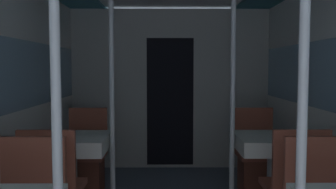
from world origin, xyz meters
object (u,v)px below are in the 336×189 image
(support_pole_left_0, at_px, (57,132))
(support_pole_right_0, at_px, (302,132))
(dining_table_left_1, at_px, (72,147))
(chair_left_far_1, at_px, (86,167))
(dining_table_right_1, at_px, (272,147))
(support_pole_left_1, at_px, (112,99))
(chair_right_far_1, at_px, (257,167))
(support_pole_right_1, at_px, (233,99))

(support_pole_left_0, xyz_separation_m, support_pole_right_0, (1.14, 0.00, 0.00))
(dining_table_left_1, height_order, chair_left_far_1, chair_left_far_1)
(chair_left_far_1, xyz_separation_m, support_pole_right_0, (1.52, -2.38, 0.81))
(dining_table_right_1, bearing_deg, support_pole_left_1, 180.00)
(chair_left_far_1, height_order, dining_table_right_1, chair_left_far_1)
(chair_left_far_1, distance_m, chair_right_far_1, 1.91)
(chair_right_far_1, bearing_deg, dining_table_right_1, 90.00)
(dining_table_left_1, height_order, support_pole_right_1, support_pole_right_1)
(support_pole_right_1, bearing_deg, dining_table_right_1, 0.00)
(dining_table_left_1, distance_m, dining_table_right_1, 1.91)
(support_pole_left_1, xyz_separation_m, chair_right_far_1, (1.52, 0.59, -0.81))
(support_pole_left_1, xyz_separation_m, dining_table_right_1, (1.52, 0.00, -0.45))
(dining_table_right_1, xyz_separation_m, support_pole_right_1, (-0.38, 0.00, 0.45))
(support_pole_left_0, bearing_deg, dining_table_right_1, 49.67)
(dining_table_right_1, bearing_deg, support_pole_right_0, -102.12)
(support_pole_right_0, relative_size, dining_table_right_1, 2.94)
(chair_left_far_1, xyz_separation_m, support_pole_right_1, (1.52, -0.59, 0.81))
(support_pole_right_0, bearing_deg, chair_right_far_1, 80.82)
(dining_table_left_1, distance_m, chair_left_far_1, 0.69)
(chair_right_far_1, bearing_deg, support_pole_right_0, 80.82)
(support_pole_right_0, relative_size, chair_right_far_1, 2.35)
(chair_left_far_1, height_order, support_pole_left_1, support_pole_left_1)
(support_pole_right_1, bearing_deg, support_pole_left_1, 180.00)
(dining_table_left_1, xyz_separation_m, support_pole_right_1, (1.52, 0.00, 0.45))
(support_pole_right_0, bearing_deg, support_pole_left_1, 122.39)
(dining_table_left_1, relative_size, chair_right_far_1, 0.80)
(chair_left_far_1, relative_size, support_pole_left_1, 0.43)
(dining_table_left_1, relative_size, support_pole_left_1, 0.34)
(chair_right_far_1, height_order, support_pole_right_1, support_pole_right_1)
(support_pole_right_0, xyz_separation_m, dining_table_right_1, (0.38, 1.79, -0.45))
(support_pole_left_1, height_order, chair_right_far_1, support_pole_left_1)
(dining_table_right_1, relative_size, chair_right_far_1, 0.80)
(dining_table_right_1, xyz_separation_m, chair_right_far_1, (0.00, 0.59, -0.35))
(support_pole_left_1, xyz_separation_m, support_pole_right_0, (1.14, -1.79, 0.00))
(dining_table_right_1, distance_m, support_pole_right_1, 0.60)
(chair_left_far_1, distance_m, support_pole_right_0, 2.94)
(chair_left_far_1, distance_m, support_pole_left_1, 1.07)
(support_pole_left_1, height_order, support_pole_right_1, same)
(support_pole_left_1, relative_size, dining_table_right_1, 2.94)
(support_pole_left_1, relative_size, support_pole_right_1, 1.00)
(support_pole_right_0, bearing_deg, chair_left_far_1, 122.60)
(support_pole_left_1, xyz_separation_m, support_pole_right_1, (1.14, 0.00, 0.00))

